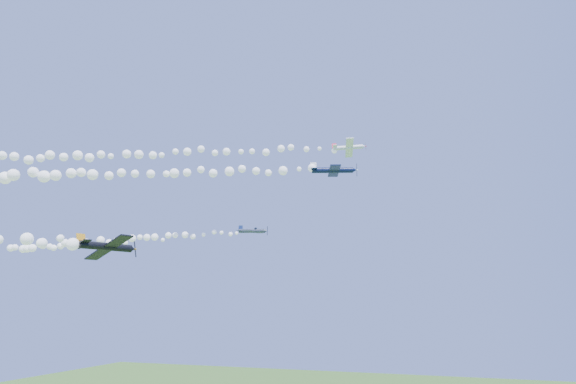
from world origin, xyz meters
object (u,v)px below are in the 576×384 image
(plane_grey, at_px, (253,231))
(plane_white, at_px, (349,147))
(plane_black, at_px, (108,247))
(plane_navy, at_px, (334,170))

(plane_grey, bearing_deg, plane_white, 5.92)
(plane_grey, xyz_separation_m, plane_black, (-3.92, -35.11, -6.77))
(plane_grey, relative_size, plane_black, 0.82)
(plane_white, xyz_separation_m, plane_grey, (-18.57, -0.92, -14.78))
(plane_grey, bearing_deg, plane_navy, -30.96)
(plane_navy, distance_m, plane_black, 34.64)
(plane_white, distance_m, plane_grey, 23.75)
(plane_navy, bearing_deg, plane_grey, 129.06)
(plane_navy, relative_size, plane_black, 0.99)
(plane_white, bearing_deg, plane_grey, 168.16)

